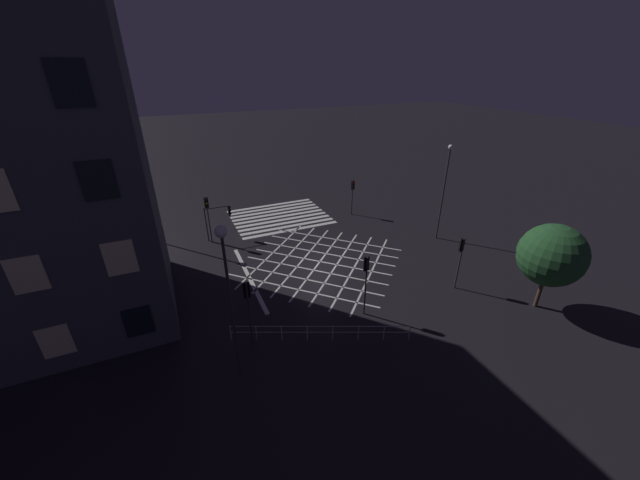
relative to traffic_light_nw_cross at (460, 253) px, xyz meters
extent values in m
plane|color=black|center=(7.31, -7.32, -2.82)|extent=(200.00, 200.00, 0.00)
cube|color=silver|center=(7.31, -14.02, -2.81)|extent=(9.66, 0.50, 0.01)
cube|color=silver|center=(7.31, -14.92, -2.81)|extent=(9.66, 0.50, 0.01)
cube|color=silver|center=(7.31, -15.82, -2.81)|extent=(9.66, 0.50, 0.01)
cube|color=silver|center=(7.31, -16.72, -2.81)|extent=(9.66, 0.50, 0.01)
cube|color=silver|center=(7.31, -17.62, -2.81)|extent=(9.66, 0.50, 0.01)
cube|color=silver|center=(7.31, -18.52, -2.81)|extent=(9.66, 0.50, 0.01)
cube|color=silver|center=(7.31, -19.42, -2.81)|extent=(9.66, 0.50, 0.01)
cube|color=silver|center=(7.31, -20.32, -2.81)|extent=(9.66, 0.50, 0.01)
cube|color=silver|center=(7.31, -21.22, -2.81)|extent=(9.66, 0.50, 0.01)
cube|color=silver|center=(10.35, -10.35, -2.81)|extent=(8.45, 8.45, 0.01)
cube|color=silver|center=(4.28, -10.35, -2.81)|extent=(8.45, 8.45, 0.01)
cube|color=silver|center=(9.34, -9.34, -2.81)|extent=(8.45, 8.45, 0.01)
cube|color=silver|center=(5.29, -9.34, -2.81)|extent=(8.45, 8.45, 0.01)
cube|color=silver|center=(8.33, -8.33, -2.81)|extent=(8.45, 8.45, 0.01)
cube|color=silver|center=(6.30, -8.33, -2.81)|extent=(8.45, 8.45, 0.01)
cube|color=silver|center=(7.31, -7.32, -2.81)|extent=(8.45, 8.45, 0.01)
cube|color=silver|center=(7.31, -7.32, -2.81)|extent=(8.45, 8.45, 0.01)
cube|color=silver|center=(6.30, -6.30, -2.81)|extent=(8.45, 8.45, 0.01)
cube|color=silver|center=(8.33, -6.30, -2.81)|extent=(8.45, 8.45, 0.01)
cube|color=silver|center=(5.29, -5.29, -2.81)|extent=(8.45, 8.45, 0.01)
cube|color=silver|center=(9.34, -5.29, -2.81)|extent=(8.45, 8.45, 0.01)
cube|color=silver|center=(4.28, -4.28, -2.81)|extent=(8.45, 8.45, 0.01)
cube|color=silver|center=(10.35, -4.28, -2.81)|extent=(8.45, 8.45, 0.01)
cube|color=silver|center=(13.18, -7.32, -2.81)|extent=(0.30, 9.66, 0.01)
cube|color=beige|center=(24.14, -2.29, -0.82)|extent=(1.40, 0.06, 1.80)
cube|color=black|center=(20.36, -2.29, -0.82)|extent=(1.40, 0.06, 1.80)
cube|color=beige|center=(24.14, -2.29, 3.13)|extent=(1.40, 0.06, 1.80)
cube|color=beige|center=(20.36, -2.29, 3.13)|extent=(1.40, 0.06, 1.80)
cube|color=black|center=(20.36, -2.29, 7.07)|extent=(1.40, 0.06, 1.80)
cube|color=black|center=(20.36, -2.29, 11.02)|extent=(1.40, 0.06, 1.80)
cylinder|color=#2D2D30|center=(0.00, 0.09, -0.85)|extent=(0.11, 0.11, 3.94)
cube|color=black|center=(0.00, -0.05, 0.62)|extent=(0.28, 0.16, 0.90)
sphere|color=red|center=(0.00, -0.16, 0.92)|extent=(0.18, 0.18, 0.18)
sphere|color=black|center=(0.00, -0.16, 0.62)|extent=(0.18, 0.18, 0.18)
sphere|color=black|center=(0.00, -0.16, 0.32)|extent=(0.18, 0.18, 0.18)
cube|color=black|center=(0.00, 0.04, 0.62)|extent=(0.36, 0.02, 0.98)
cylinder|color=#2D2D30|center=(0.12, -15.15, -0.95)|extent=(0.11, 0.11, 3.74)
cube|color=black|center=(0.12, -15.01, 0.42)|extent=(0.28, 0.16, 0.90)
sphere|color=red|center=(0.12, -14.90, 0.72)|extent=(0.18, 0.18, 0.18)
sphere|color=black|center=(0.12, -14.90, 0.42)|extent=(0.18, 0.18, 0.18)
sphere|color=black|center=(0.12, -14.90, 0.12)|extent=(0.18, 0.18, 0.18)
cube|color=black|center=(0.12, -15.10, 0.42)|extent=(0.36, 0.02, 0.98)
cylinder|color=#2D2D30|center=(14.78, -14.48, -0.66)|extent=(0.11, 0.11, 4.31)
cube|color=black|center=(14.78, -14.34, 1.00)|extent=(0.28, 0.16, 0.90)
sphere|color=black|center=(14.78, -14.23, 1.30)|extent=(0.18, 0.18, 0.18)
sphere|color=orange|center=(14.78, -14.23, 1.00)|extent=(0.18, 0.18, 0.18)
sphere|color=black|center=(14.78, -14.23, 0.70)|extent=(0.18, 0.18, 0.18)
cube|color=black|center=(14.78, -14.43, 1.00)|extent=(0.36, 0.02, 0.98)
cylinder|color=#2D2D30|center=(7.49, -0.03, -0.72)|extent=(0.11, 0.11, 4.19)
cube|color=black|center=(7.49, -0.16, 0.87)|extent=(0.28, 0.16, 0.90)
sphere|color=black|center=(7.49, -0.28, 1.17)|extent=(0.18, 0.18, 0.18)
sphere|color=black|center=(7.49, -0.28, 0.87)|extent=(0.18, 0.18, 0.18)
sphere|color=green|center=(7.49, -0.28, 0.57)|extent=(0.18, 0.18, 0.18)
cube|color=black|center=(7.49, -0.07, 0.87)|extent=(0.36, 0.02, 0.98)
cylinder|color=#2D2D30|center=(15.01, -14.88, -1.21)|extent=(0.11, 0.11, 3.22)
cylinder|color=#2D2D30|center=(13.94, -14.88, 0.25)|extent=(2.13, 0.09, 0.09)
cube|color=black|center=(12.87, -14.88, -0.20)|extent=(0.16, 0.28, 0.90)
sphere|color=red|center=(12.76, -14.88, 0.10)|extent=(0.18, 0.18, 0.18)
sphere|color=black|center=(12.76, -14.88, -0.20)|extent=(0.18, 0.18, 0.18)
sphere|color=black|center=(12.76, -14.88, -0.50)|extent=(0.18, 0.18, 0.18)
cube|color=black|center=(12.96, -14.88, -0.20)|extent=(0.02, 0.36, 0.98)
cylinder|color=#2D2D30|center=(14.74, -0.35, -0.76)|extent=(0.11, 0.11, 4.12)
cube|color=black|center=(14.74, -0.48, 0.80)|extent=(0.28, 0.16, 0.90)
sphere|color=black|center=(14.74, -0.59, 1.10)|extent=(0.18, 0.18, 0.18)
sphere|color=black|center=(14.74, -0.59, 0.80)|extent=(0.18, 0.18, 0.18)
sphere|color=green|center=(14.74, -0.59, 0.50)|extent=(0.18, 0.18, 0.18)
cube|color=black|center=(14.74, -0.39, 0.80)|extent=(0.36, 0.02, 0.98)
cylinder|color=#2D2D30|center=(15.85, 1.31, 1.13)|extent=(0.14, 0.14, 7.90)
sphere|color=white|center=(15.85, 1.31, 5.25)|extent=(0.57, 0.57, 0.57)
cylinder|color=#2D2D30|center=(20.16, -17.60, 1.54)|extent=(0.14, 0.14, 8.71)
sphere|color=white|center=(20.16, -17.60, 6.06)|extent=(0.56, 0.56, 0.56)
cylinder|color=#2D2D30|center=(-4.26, -6.88, 1.28)|extent=(0.14, 0.14, 8.20)
sphere|color=white|center=(-4.26, -6.88, 5.51)|extent=(0.40, 0.40, 0.40)
cylinder|color=#473323|center=(-3.37, 3.95, -1.63)|extent=(0.25, 0.25, 2.38)
sphere|color=#235128|center=(-3.37, 3.95, 1.05)|extent=(3.96, 3.96, 3.96)
cylinder|color=#B7B7BC|center=(15.80, -1.08, -2.29)|extent=(0.05, 0.05, 1.05)
cylinder|color=#B7B7BC|center=(14.45, -0.48, -2.29)|extent=(0.05, 0.05, 1.05)
cylinder|color=#B7B7BC|center=(13.10, 0.13, -2.29)|extent=(0.05, 0.05, 1.05)
cylinder|color=#B7B7BC|center=(11.74, 0.74, -2.29)|extent=(0.05, 0.05, 1.05)
cylinder|color=#B7B7BC|center=(10.39, 1.34, -2.29)|extent=(0.05, 0.05, 1.05)
cylinder|color=#B7B7BC|center=(9.04, 1.95, -2.29)|extent=(0.05, 0.05, 1.05)
cylinder|color=#B7B7BC|center=(7.69, 2.56, -2.29)|extent=(0.05, 0.05, 1.05)
cylinder|color=#B7B7BC|center=(6.34, 3.16, -2.29)|extent=(0.05, 0.05, 1.05)
cylinder|color=#B7B7BC|center=(11.07, 1.04, -1.81)|extent=(9.47, 4.28, 0.04)
cylinder|color=#B7B7BC|center=(11.07, 1.04, -2.24)|extent=(9.47, 4.28, 0.04)
camera|label=1|loc=(17.64, 15.66, 11.77)|focal=20.00mm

